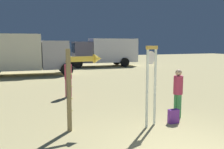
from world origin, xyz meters
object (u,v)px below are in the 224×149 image
at_px(person_near_clock, 178,91).
at_px(backpack, 173,116).
at_px(box_truck_near, 18,53).
at_px(box_truck_far, 106,51).
at_px(arrow_sign, 81,75).
at_px(standing_clock, 151,78).
at_px(person_distant, 68,76).

xyz_separation_m(person_near_clock, backpack, (-0.50, -0.47, -0.66)).
height_order(box_truck_near, box_truck_far, box_truck_near).
bearing_deg(box_truck_far, backpack, -104.42).
bearing_deg(arrow_sign, standing_clock, -14.67).
height_order(arrow_sign, person_near_clock, arrow_sign).
distance_m(standing_clock, box_truck_far, 18.38).
distance_m(backpack, box_truck_far, 18.28).
bearing_deg(box_truck_near, person_distant, -77.91).
bearing_deg(standing_clock, person_distant, 106.25).
distance_m(person_near_clock, person_distant, 4.99).
distance_m(standing_clock, backpack, 1.40).
distance_m(arrow_sign, person_near_clock, 3.23).
height_order(arrow_sign, box_truck_far, box_truck_far).
bearing_deg(standing_clock, person_near_clock, 18.32).
relative_size(person_distant, box_truck_far, 0.24).
xyz_separation_m(arrow_sign, backpack, (2.66, -0.55, -1.29)).
height_order(person_near_clock, box_truck_near, box_truck_near).
distance_m(arrow_sign, box_truck_far, 18.56).
distance_m(arrow_sign, person_distant, 4.24).
bearing_deg(arrow_sign, box_truck_near, 95.78).
bearing_deg(person_distant, box_truck_far, 62.77).
distance_m(person_near_clock, backpack, 0.95).
height_order(standing_clock, box_truck_near, box_truck_near).
distance_m(arrow_sign, backpack, 3.01).
xyz_separation_m(standing_clock, box_truck_far, (5.30, 17.60, 0.19)).
bearing_deg(person_near_clock, person_distant, 121.62).
bearing_deg(box_truck_near, arrow_sign, -84.22).
bearing_deg(standing_clock, box_truck_near, 103.58).
distance_m(arrow_sign, box_truck_near, 12.80).
relative_size(backpack, box_truck_near, 0.06).
bearing_deg(person_distant, person_near_clock, -58.38).
bearing_deg(box_truck_far, person_near_clock, -103.23).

